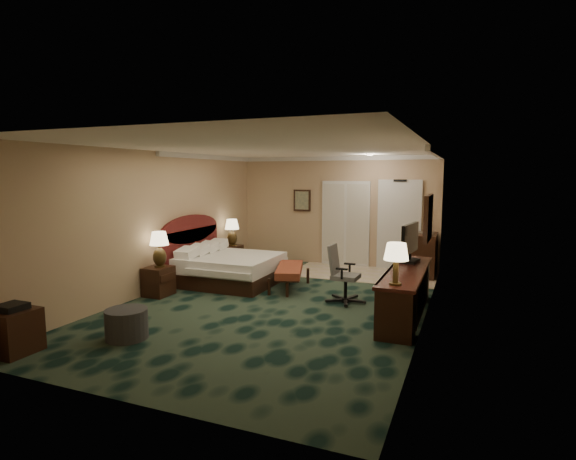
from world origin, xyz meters
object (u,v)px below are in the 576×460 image
at_px(minibar, 424,255).
at_px(tv, 410,243).
at_px(ottoman, 127,324).
at_px(side_table, 13,331).
at_px(lamp_near, 159,249).
at_px(bed, 231,269).
at_px(nightstand_near, 158,281).
at_px(desk, 406,293).
at_px(lamp_far, 232,232).
at_px(nightstand_far, 231,256).
at_px(desk_chair, 346,274).
at_px(bed_bench, 290,278).

bearing_deg(minibar, tv, -90.94).
bearing_deg(ottoman, tv, 42.62).
bearing_deg(tv, side_table, -128.71).
xyz_separation_m(lamp_near, ottoman, (1.00, -2.02, -0.67)).
distance_m(bed, side_table, 4.35).
height_order(nightstand_near, desk, desk).
bearing_deg(lamp_far, nightstand_near, -90.57).
height_order(lamp_near, tv, tv).
bearing_deg(lamp_far, minibar, 9.85).
distance_m(bed, lamp_near, 1.64).
height_order(lamp_near, side_table, lamp_near).
height_order(nightstand_near, tv, tv).
relative_size(nightstand_far, minibar, 0.57).
relative_size(lamp_near, desk_chair, 0.65).
distance_m(nightstand_near, side_table, 2.94).
height_order(nightstand_far, bed_bench, nightstand_far).
xyz_separation_m(bed, nightstand_far, (-0.79, 1.43, -0.02)).
distance_m(desk_chair, minibar, 2.90).
bearing_deg(desk_chair, lamp_near, -164.11).
height_order(bed, minibar, minibar).
bearing_deg(lamp_near, nightstand_near, -131.78).
xyz_separation_m(ottoman, desk_chair, (2.35, 2.86, 0.30)).
height_order(lamp_far, desk_chair, lamp_far).
bearing_deg(bed, bed_bench, 0.80).
relative_size(nightstand_near, desk_chair, 0.53).
bearing_deg(tv, bed_bench, -177.54).
xyz_separation_m(lamp_near, tv, (4.40, 1.10, 0.22)).
xyz_separation_m(bed, tv, (3.63, -0.22, 0.79)).
relative_size(nightstand_far, lamp_far, 0.84).
relative_size(bed, lamp_far, 2.88).
xyz_separation_m(nightstand_far, lamp_near, (0.03, -2.75, 0.60)).
height_order(bed_bench, side_table, side_table).
bearing_deg(tv, bed, -175.14).
xyz_separation_m(bed, side_table, (-0.74, -4.29, -0.02)).
distance_m(nightstand_far, lamp_far, 0.59).
relative_size(bed, nightstand_near, 3.43).
relative_size(nightstand_far, lamp_near, 0.81).
bearing_deg(desk, side_table, -142.34).
bearing_deg(bed_bench, desk_chair, -39.55).
bearing_deg(lamp_near, bed, 59.96).
bearing_deg(lamp_near, ottoman, -63.76).
distance_m(nightstand_near, bed_bench, 2.51).
bearing_deg(minibar, nightstand_near, -141.47).
distance_m(nightstand_far, bed_bench, 2.53).
bearing_deg(minibar, bed, -149.06).
distance_m(tv, minibar, 2.50).
xyz_separation_m(nightstand_far, ottoman, (1.02, -4.78, -0.06)).
height_order(side_table, desk_chair, desk_chair).
bearing_deg(ottoman, minibar, 58.22).
bearing_deg(desk_chair, desk, -18.12).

